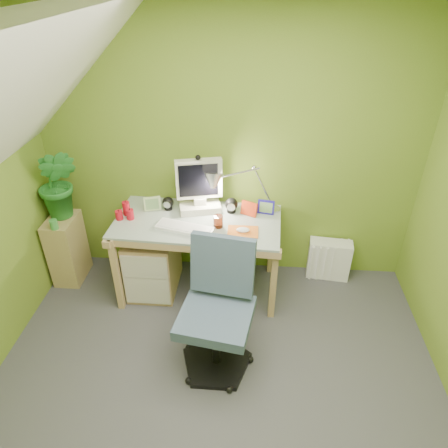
# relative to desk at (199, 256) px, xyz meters

# --- Properties ---
(floor) EXTENTS (3.20, 3.20, 0.01)m
(floor) POSITION_rel_desk_xyz_m (0.24, -1.23, -0.37)
(floor) COLOR #46464B
(floor) RESTS_ON ground
(ceiling) EXTENTS (3.20, 3.20, 0.01)m
(ceiling) POSITION_rel_desk_xyz_m (0.24, -1.23, 2.04)
(ceiling) COLOR white
(ceiling) RESTS_ON wall_back
(wall_back) EXTENTS (3.20, 0.01, 2.40)m
(wall_back) POSITION_rel_desk_xyz_m (0.24, 0.37, 0.84)
(wall_back) COLOR olive
(wall_back) RESTS_ON floor
(desk) EXTENTS (1.39, 0.74, 0.73)m
(desk) POSITION_rel_desk_xyz_m (0.00, 0.00, 0.00)
(desk) COLOR tan
(desk) RESTS_ON floor
(monitor) EXTENTS (0.40, 0.29, 0.50)m
(monitor) POSITION_rel_desk_xyz_m (-0.00, 0.18, 0.61)
(monitor) COLOR beige
(monitor) RESTS_ON desk
(speaker_left) EXTENTS (0.11, 0.11, 0.12)m
(speaker_left) POSITION_rel_desk_xyz_m (-0.27, 0.16, 0.42)
(speaker_left) COLOR black
(speaker_left) RESTS_ON desk
(speaker_right) EXTENTS (0.12, 0.12, 0.13)m
(speaker_right) POSITION_rel_desk_xyz_m (0.27, 0.16, 0.43)
(speaker_right) COLOR black
(speaker_right) RESTS_ON desk
(keyboard) EXTENTS (0.48, 0.26, 0.02)m
(keyboard) POSITION_rel_desk_xyz_m (-0.08, -0.14, 0.37)
(keyboard) COLOR white
(keyboard) RESTS_ON desk
(mousepad) EXTENTS (0.24, 0.17, 0.01)m
(mousepad) POSITION_rel_desk_xyz_m (0.38, -0.14, 0.37)
(mousepad) COLOR orange
(mousepad) RESTS_ON desk
(mouse) EXTENTS (0.12, 0.09, 0.04)m
(mouse) POSITION_rel_desk_xyz_m (0.38, -0.14, 0.38)
(mouse) COLOR white
(mouse) RESTS_ON mousepad
(amber_tumbler) EXTENTS (0.09, 0.09, 0.10)m
(amber_tumbler) POSITION_rel_desk_xyz_m (0.18, -0.08, 0.41)
(amber_tumbler) COLOR maroon
(amber_tumbler) RESTS_ON desk
(candle_cluster) EXTENTS (0.17, 0.15, 0.12)m
(candle_cluster) POSITION_rel_desk_xyz_m (-0.60, 0.01, 0.42)
(candle_cluster) COLOR red
(candle_cluster) RESTS_ON desk
(photo_frame_red) EXTENTS (0.13, 0.08, 0.12)m
(photo_frame_red) POSITION_rel_desk_xyz_m (0.42, 0.12, 0.42)
(photo_frame_red) COLOR red
(photo_frame_red) RESTS_ON desk
(photo_frame_blue) EXTENTS (0.14, 0.04, 0.12)m
(photo_frame_blue) POSITION_rel_desk_xyz_m (0.56, 0.16, 0.42)
(photo_frame_blue) COLOR #20169B
(photo_frame_blue) RESTS_ON desk
(photo_frame_green) EXTENTS (0.14, 0.06, 0.12)m
(photo_frame_green) POSITION_rel_desk_xyz_m (-0.40, 0.14, 0.42)
(photo_frame_green) COLOR #BCD693
(photo_frame_green) RESTS_ON desk
(desk_lamp) EXTENTS (0.63, 0.38, 0.63)m
(desk_lamp) POSITION_rel_desk_xyz_m (0.45, 0.18, 0.68)
(desk_lamp) COLOR silver
(desk_lamp) RESTS_ON desk
(side_ledge) EXTENTS (0.24, 0.36, 0.63)m
(side_ledge) POSITION_rel_desk_xyz_m (-1.21, 0.07, -0.05)
(side_ledge) COLOR tan
(side_ledge) RESTS_ON floor
(potted_plant) EXTENTS (0.37, 0.30, 0.64)m
(potted_plant) POSITION_rel_desk_xyz_m (-1.18, 0.12, 0.59)
(potted_plant) COLOR #26742A
(potted_plant) RESTS_ON side_ledge
(green_cup) EXTENTS (0.07, 0.07, 0.08)m
(green_cup) POSITION_rel_desk_xyz_m (-1.19, -0.08, 0.31)
(green_cup) COLOR green
(green_cup) RESTS_ON side_ledge
(task_chair) EXTENTS (0.63, 0.63, 0.99)m
(task_chair) POSITION_rel_desk_xyz_m (0.23, -0.83, 0.13)
(task_chair) COLOR #3D5064
(task_chair) RESTS_ON floor
(radiator) EXTENTS (0.39, 0.19, 0.38)m
(radiator) POSITION_rel_desk_xyz_m (1.17, 0.27, -0.17)
(radiator) COLOR white
(radiator) RESTS_ON floor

